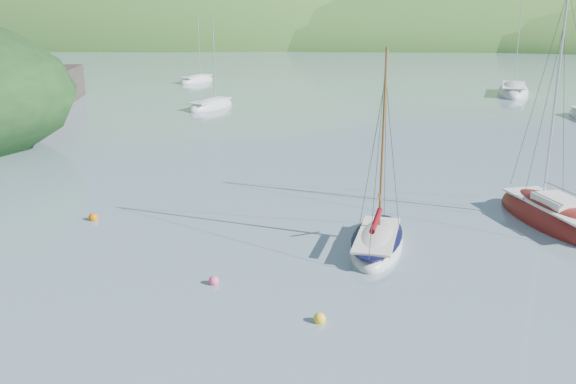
# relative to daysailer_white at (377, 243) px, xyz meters

# --- Properties ---
(ground) EXTENTS (700.00, 700.00, 0.00)m
(ground) POSITION_rel_daysailer_white_xyz_m (-4.65, -7.07, -0.22)
(ground) COLOR #71919C
(ground) RESTS_ON ground
(shoreline_hills) EXTENTS (690.00, 135.00, 56.00)m
(shoreline_hills) POSITION_rel_daysailer_white_xyz_m (-14.32, 165.36, -0.22)
(shoreline_hills) COLOR #326827
(shoreline_hills) RESTS_ON ground
(daysailer_white) EXTENTS (3.18, 6.40, 9.41)m
(daysailer_white) POSITION_rel_daysailer_white_xyz_m (0.00, 0.00, 0.00)
(daysailer_white) COLOR silver
(daysailer_white) RESTS_ON ground
(sloop_red) EXTENTS (5.34, 8.68, 12.15)m
(sloop_red) POSITION_rel_daysailer_white_xyz_m (8.90, 4.07, 0.01)
(sloop_red) COLOR maroon
(sloop_red) RESTS_ON ground
(distant_sloop_a) EXTENTS (4.86, 7.09, 9.57)m
(distant_sloop_a) POSITION_rel_daysailer_white_xyz_m (-15.17, 36.91, -0.05)
(distant_sloop_a) COLOR silver
(distant_sloop_a) RESTS_ON ground
(distant_sloop_b) EXTENTS (5.55, 10.09, 13.65)m
(distant_sloop_b) POSITION_rel_daysailer_white_xyz_m (17.86, 49.55, 0.00)
(distant_sloop_b) COLOR silver
(distant_sloop_b) RESTS_ON ground
(distant_sloop_c) EXTENTS (4.70, 6.83, 9.23)m
(distant_sloop_c) POSITION_rel_daysailer_white_xyz_m (-21.36, 57.54, -0.05)
(distant_sloop_c) COLOR silver
(distant_sloop_c) RESTS_ON ground
(mooring_buoys) EXTENTS (25.28, 11.42, 0.47)m
(mooring_buoys) POSITION_rel_daysailer_white_xyz_m (-3.19, -0.71, -0.10)
(mooring_buoys) COLOR yellow
(mooring_buoys) RESTS_ON ground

